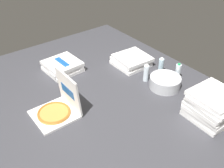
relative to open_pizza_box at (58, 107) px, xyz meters
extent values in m
cube|color=#38383D|center=(0.12, 0.48, -0.09)|extent=(3.20, 2.40, 0.02)
cube|color=white|center=(0.00, -0.05, -0.07)|extent=(0.38, 0.38, 0.02)
cylinder|color=#C6893D|center=(0.00, -0.05, -0.05)|extent=(0.31, 0.31, 0.02)
torus|color=#A96324|center=(0.00, -0.05, -0.04)|extent=(0.31, 0.31, 0.02)
cube|color=white|center=(0.00, 0.13, 0.14)|extent=(0.38, 0.05, 0.38)
cube|color=#19519E|center=(0.00, 0.12, 0.13)|extent=(0.23, 0.01, 0.10)
cube|color=white|center=(0.91, 1.10, -0.06)|extent=(0.40, 0.40, 0.04)
cube|color=#19519E|center=(0.91, 1.10, -0.04)|extent=(0.25, 0.08, 0.00)
cube|color=white|center=(0.91, 1.10, -0.02)|extent=(0.38, 0.38, 0.04)
cube|color=#19519E|center=(0.91, 1.10, 0.00)|extent=(0.25, 0.07, 0.00)
cube|color=white|center=(0.91, 1.09, 0.02)|extent=(0.39, 0.39, 0.04)
cube|color=#19519E|center=(0.91, 1.09, 0.04)|extent=(0.25, 0.07, 0.00)
cube|color=white|center=(0.91, 1.09, 0.06)|extent=(0.40, 0.40, 0.04)
cube|color=#19519E|center=(0.91, 1.09, 0.08)|extent=(0.25, 0.08, 0.00)
cube|color=white|center=(0.92, 1.09, 0.10)|extent=(0.41, 0.41, 0.04)
cube|color=white|center=(0.93, 1.09, 0.14)|extent=(0.39, 0.39, 0.04)
cube|color=#19519E|center=(0.93, 1.09, 0.16)|extent=(0.25, 0.07, 0.00)
cube|color=white|center=(0.91, 1.10, 0.18)|extent=(0.40, 0.40, 0.04)
cube|color=white|center=(-0.26, 1.14, -0.06)|extent=(0.38, 0.38, 0.04)
cube|color=white|center=(-0.28, 1.16, -0.02)|extent=(0.40, 0.40, 0.04)
cube|color=white|center=(-0.26, 1.16, 0.02)|extent=(0.41, 0.41, 0.04)
cube|color=white|center=(-0.67, 0.41, -0.06)|extent=(0.40, 0.40, 0.04)
cube|color=#19519E|center=(-0.67, 0.41, -0.04)|extent=(0.25, 0.08, 0.00)
cube|color=white|center=(-0.68, 0.41, -0.02)|extent=(0.39, 0.39, 0.04)
cube|color=white|center=(-0.66, 0.41, 0.02)|extent=(0.40, 0.40, 0.04)
cube|color=#19519E|center=(-0.66, 0.41, 0.04)|extent=(0.25, 0.08, 0.00)
cylinder|color=#B7BABF|center=(0.32, 1.12, -0.01)|extent=(0.34, 0.34, 0.13)
cylinder|color=white|center=(0.10, 1.05, 0.02)|extent=(0.06, 0.06, 0.19)
cylinder|color=white|center=(0.10, 1.05, 0.12)|extent=(0.03, 0.03, 0.02)
cylinder|color=silver|center=(0.10, 1.29, 0.02)|extent=(0.06, 0.06, 0.19)
cylinder|color=white|center=(0.10, 1.29, 0.12)|extent=(0.03, 0.03, 0.02)
cylinder|color=white|center=(0.30, 1.34, 0.02)|extent=(0.06, 0.06, 0.19)
cylinder|color=#239951|center=(0.30, 1.34, 0.12)|extent=(0.03, 0.03, 0.02)
camera|label=1|loc=(1.78, -0.73, 1.58)|focal=41.37mm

